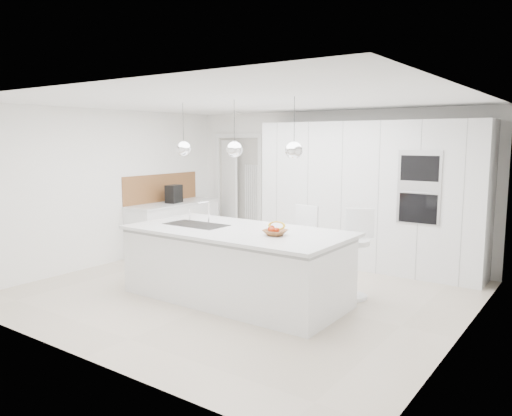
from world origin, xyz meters
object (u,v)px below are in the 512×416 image
Objects in this scene: bar_stool_left at (301,248)px; espresso_machine at (174,194)px; bar_stool_right at (354,255)px; fruit_bowl at (275,233)px; island_base at (235,266)px.

espresso_machine is at bearing 171.65° from bar_stool_left.
bar_stool_right is at bearing -19.18° from espresso_machine.
bar_stool_right reaches higher than fruit_bowl.
island_base is at bearing 178.44° from fruit_bowl.
espresso_machine reaches higher than bar_stool_left.
island_base is 2.52× the size of bar_stool_left.
espresso_machine is 0.28× the size of bar_stool_right.
fruit_bowl reaches higher than island_base.
bar_stool_left reaches higher than fruit_bowl.
bar_stool_left is (2.95, -0.56, -0.50)m from espresso_machine.
bar_stool_left is 0.98× the size of bar_stool_right.
bar_stool_right is (0.61, 0.92, -0.36)m from fruit_bowl.
espresso_machine is 3.04m from bar_stool_left.
espresso_machine is (-3.14, 1.51, 0.12)m from fruit_bowl.
fruit_bowl is at bearing -1.56° from island_base.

